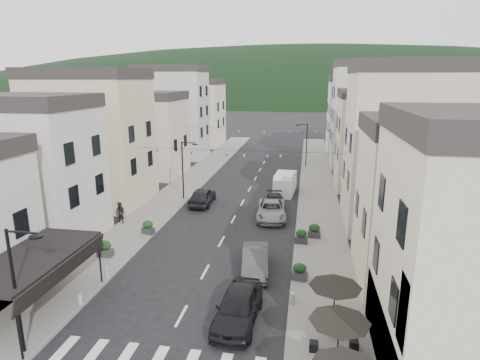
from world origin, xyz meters
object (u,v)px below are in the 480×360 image
at_px(parked_car_c, 271,210).
at_px(pedestrian_a, 66,259).
at_px(parked_car_a, 238,307).
at_px(delivery_van, 285,183).
at_px(parked_car_d, 275,202).
at_px(pedestrian_b, 120,213).
at_px(parked_car_b, 255,260).
at_px(parked_car_e, 202,196).

height_order(parked_car_c, pedestrian_a, pedestrian_a).
distance_m(parked_car_a, delivery_van, 24.05).
xyz_separation_m(parked_car_c, pedestrian_a, (-11.88, -12.49, 0.20)).
distance_m(parked_car_d, pedestrian_b, 14.07).
distance_m(parked_car_a, pedestrian_b, 17.25).
relative_size(parked_car_a, delivery_van, 1.01).
bearing_deg(pedestrian_a, parked_car_b, 3.94).
height_order(parked_car_a, parked_car_c, parked_car_a).
distance_m(parked_car_a, parked_car_e, 19.94).
relative_size(parked_car_c, pedestrian_a, 3.25).
bearing_deg(parked_car_b, parked_car_d, 82.44).
distance_m(parked_car_a, parked_car_c, 15.88).
bearing_deg(parked_car_a, parked_car_b, 91.11).
bearing_deg(parked_car_e, parked_car_c, 155.93).
distance_m(parked_car_c, pedestrian_a, 17.24).
xyz_separation_m(parked_car_e, pedestrian_a, (-4.84, -15.36, 0.12)).
distance_m(parked_car_b, delivery_van, 18.44).
bearing_deg(delivery_van, parked_car_d, -92.34).
relative_size(parked_car_d, pedestrian_a, 2.63).
height_order(parked_car_e, delivery_van, delivery_van).
distance_m(parked_car_e, delivery_van, 9.40).
height_order(parked_car_e, pedestrian_b, pedestrian_b).
distance_m(parked_car_b, parked_car_d, 12.89).
distance_m(parked_car_e, pedestrian_b, 8.52).
bearing_deg(parked_car_e, parked_car_a, 108.03).
bearing_deg(parked_car_c, parked_car_e, 152.91).
height_order(parked_car_c, parked_car_d, parked_car_c).
distance_m(parked_car_a, parked_car_d, 18.51).
bearing_deg(parked_car_a, parked_car_c, 91.74).
xyz_separation_m(parked_car_a, pedestrian_a, (-11.63, 3.38, 0.11)).
xyz_separation_m(parked_car_b, pedestrian_a, (-11.78, -2.23, 0.20)).
height_order(parked_car_a, parked_car_d, parked_car_a).
xyz_separation_m(parked_car_a, parked_car_d, (0.34, 18.50, -0.21)).
height_order(parked_car_b, delivery_van, delivery_van).
xyz_separation_m(parked_car_a, parked_car_c, (0.24, 15.87, -0.10)).
relative_size(parked_car_d, parked_car_e, 0.89).
relative_size(parked_car_e, pedestrian_a, 2.94).
relative_size(parked_car_b, parked_car_d, 1.05).
xyz_separation_m(parked_car_d, delivery_van, (0.63, 5.52, 0.50)).
height_order(parked_car_d, pedestrian_a, pedestrian_a).
relative_size(parked_car_a, pedestrian_b, 2.75).
bearing_deg(parked_car_d, parked_car_b, -97.38).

